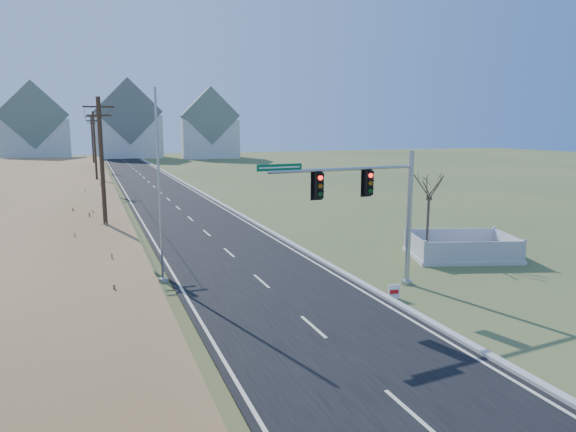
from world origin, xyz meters
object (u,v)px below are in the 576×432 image
Objects in this scene: fence_enclosure at (461,253)px; open_sign at (394,292)px; traffic_signal_mast at (377,204)px; flagpole at (160,207)px; bare_tree at (430,185)px.

open_sign is (-7.46, -4.77, 0.06)m from fence_enclosure.
open_sign is at bearing -129.21° from fence_enclosure.
traffic_signal_mast is 1.18× the size of fence_enclosure.
flagpole is (-8.73, 4.56, -0.31)m from traffic_signal_mast.
bare_tree is (6.22, 6.26, 3.66)m from open_sign.
bare_tree is at bearing 32.38° from traffic_signal_mast.
flagpole is at bearing 147.58° from traffic_signal_mast.
open_sign is at bearing -134.79° from bare_tree.
fence_enclosure is 10.75× the size of open_sign.
bare_tree is (6.28, 4.78, 0.09)m from traffic_signal_mast.
flagpole reaches higher than open_sign.
traffic_signal_mast is 7.89m from bare_tree.
bare_tree is at bearing 56.07° from open_sign.
bare_tree is (-1.24, 1.49, 3.72)m from fence_enclosure.
fence_enclosure is 16.64m from flagpole.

